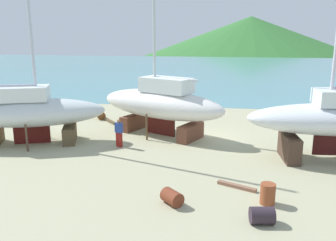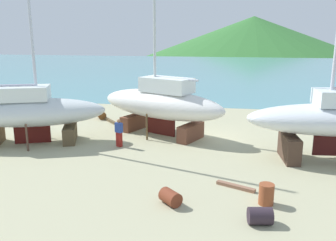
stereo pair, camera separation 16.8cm
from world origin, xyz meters
The scene contains 12 objects.
ground_plane centered at (0.00, -3.87, 0.00)m, with size 53.30×53.30×0.00m, color tan.
sea_water centered at (0.00, 44.35, 0.00)m, with size 153.05×69.78×0.01m, color teal.
headland_hill centered at (10.88, 157.17, 0.00)m, with size 154.92×154.92×28.23m, color #316C2F.
sailboat_far_slipway centered at (-10.32, -3.07, 1.96)m, with size 9.21×5.61×14.54m.
sailboat_mid_port centered at (-2.97, 0.11, 2.10)m, with size 9.40×6.25×16.02m.
worker centered at (-4.91, -2.83, 0.86)m, with size 0.50×0.40×1.66m.
barrel_ochre centered at (-0.73, -9.52, 0.29)m, with size 0.58×0.58×0.83m, color brown.
barrel_rust_near centered at (2.59, -10.44, 0.31)m, with size 0.61×0.61×0.83m, color #2F242D.
barrel_tar_black centered at (2.93, -8.86, 0.42)m, with size 0.59×0.59×0.83m, color brown.
barrel_by_slipway centered at (-8.41, 3.69, 0.31)m, with size 0.61×0.61×0.88m, color brown.
timber_plank_near centered at (-7.69, 3.14, 0.09)m, with size 2.83×0.20×0.17m, color brown.
timber_short_skew centered at (1.78, -7.55, 0.07)m, with size 1.74×0.22×0.14m, color #855C46.
Camera 2 is at (1.40, -22.19, 6.51)m, focal length 38.44 mm.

